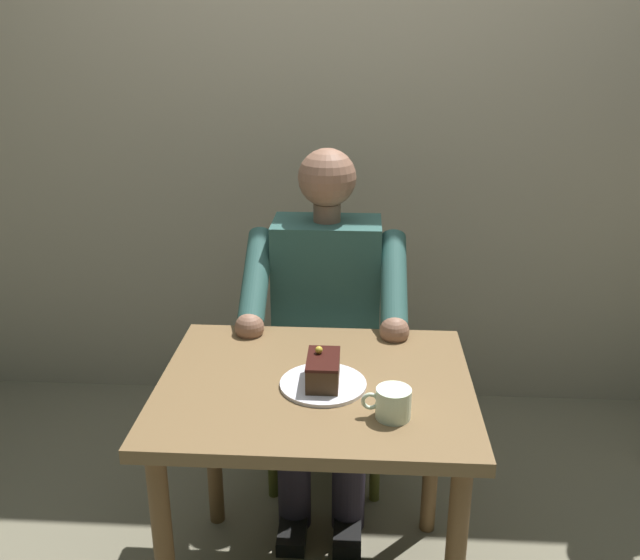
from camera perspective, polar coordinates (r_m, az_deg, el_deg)
cafe_rear_panel at (r=2.86m, az=1.34°, el=18.62°), size 6.40×0.12×3.00m
dining_table at (r=1.90m, az=-0.39°, el=-11.08°), size 0.83×0.69×0.70m
chair at (r=2.55m, az=0.65°, el=-5.06°), size 0.42×0.42×0.90m
seated_person at (r=2.33m, az=0.45°, el=-3.86°), size 0.53×0.58×1.22m
dessert_plate at (r=1.83m, az=0.26°, el=-8.59°), size 0.23×0.23×0.01m
cake_slice at (r=1.81m, az=0.26°, el=-7.43°), size 0.08×0.14×0.09m
coffee_cup at (r=1.69m, az=6.01°, el=-10.02°), size 0.12×0.09×0.08m
dessert_spoon at (r=1.76m, az=5.85°, el=-9.96°), size 0.03×0.14×0.01m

